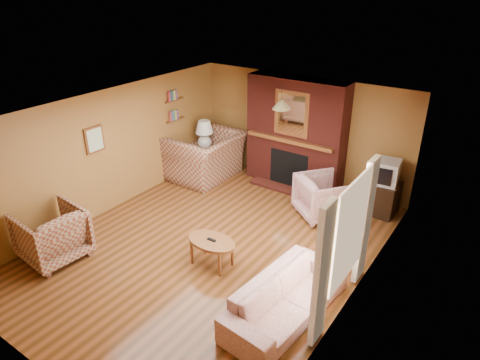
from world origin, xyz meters
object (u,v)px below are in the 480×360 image
Objects in this scene: fireplace at (295,134)px; tv_stand at (381,198)px; plaid_armchair at (52,235)px; coffee_table at (212,243)px; table_lamp at (204,133)px; floral_sofa at (287,298)px; plaid_loveseat at (206,156)px; floral_armchair at (323,197)px; side_table at (205,159)px; crt_tv at (385,172)px.

fireplace is 2.23m from tv_stand.
coffee_table is at bearing 125.33° from plaid_armchair.
table_lamp is at bearing -173.34° from tv_stand.
floral_sofa is at bearing -90.57° from tv_stand.
plaid_armchair is 1.47× the size of tv_stand.
plaid_loveseat is 2.41× the size of tv_stand.
tv_stand is (0.91, 0.76, -0.08)m from floral_armchair.
table_lamp is at bearing 0.00° from side_table.
plaid_armchair is 1.76× the size of side_table.
plaid_armchair is 4.22m from side_table.
plaid_armchair is 6.07m from tv_stand.
plaid_armchair is 1.41× the size of table_lamp.
tv_stand is (4.00, 4.56, -0.11)m from plaid_armchair.
floral_sofa is 3.61m from crt_tv.
plaid_loveseat reaches higher than plaid_armchair.
coffee_table is (0.34, -3.42, -0.78)m from fireplace.
floral_armchair is 1.31× the size of table_lamp.
table_lamp is (-4.00, 3.21, 0.64)m from floral_sofa.
fireplace is 2.64× the size of floral_armchair.
plaid_loveseat is 0.45m from side_table.
floral_sofa is 5.17m from table_lamp.
plaid_loveseat is 1.64× the size of plaid_armchair.
side_table is (-3.24, 0.41, -0.14)m from floral_armchair.
table_lamp is (-0.15, 4.21, 0.50)m from plaid_armchair.
table_lamp is 4.16m from crt_tv.
plaid_loveseat is 3.96m from tv_stand.
floral_armchair is (3.09, 3.80, -0.03)m from plaid_armchair.
side_table is 0.80× the size of table_lamp.
fireplace is at bearing -1.93° from floral_armchair.
side_table is (-0.25, 0.28, -0.24)m from plaid_loveseat.
plaid_armchair is 1.07× the size of floral_armchair.
floral_sofa is at bearing 51.89° from plaid_loveseat.
fireplace is 4.34× the size of crt_tv.
coffee_table is 3.68m from crt_tv.
table_lamp reaches higher than floral_sofa.
coffee_table is at bearing -116.05° from tv_stand.
plaid_loveseat is at bearing 130.13° from coffee_table.
crt_tv is (0.15, 3.56, 0.60)m from floral_sofa.
tv_stand is 1.20× the size of crt_tv.
plaid_loveseat is at bearing -176.24° from plaid_armchair.
side_table is at bearing 56.93° from floral_sofa.
tv_stand is at bearing 4.82° from side_table.
tv_stand is at bearing 3.29° from floral_sofa.
floral_armchair is at bearing -7.18° from table_lamp.
side_table is (-4.00, 3.21, -0.02)m from floral_sofa.
plaid_loveseat reaches higher than side_table.
crt_tv is at bearing 4.74° from table_lamp.
fireplace reaches higher than plaid_armchair.
plaid_loveseat is 1.76× the size of floral_armchair.
floral_sofa reaches higher than side_table.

